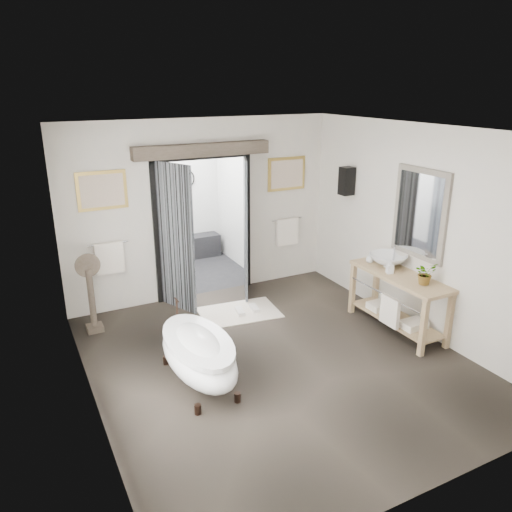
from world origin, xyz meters
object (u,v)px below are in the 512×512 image
vanity (397,297)px  rug (239,312)px  clawfoot_tub (198,353)px  basin (388,260)px

vanity → rug: (-1.78, 1.52, -0.50)m
clawfoot_tub → vanity: 3.02m
vanity → basin: bearing=77.7°
vanity → basin: size_ratio=2.90×
vanity → rug: 2.39m
rug → basin: (1.85, -1.19, 0.94)m
basin → vanity: bearing=-79.3°
clawfoot_tub → vanity: (3.01, -0.02, 0.12)m
clawfoot_tub → basin: size_ratio=2.92×
vanity → clawfoot_tub: bearing=179.5°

